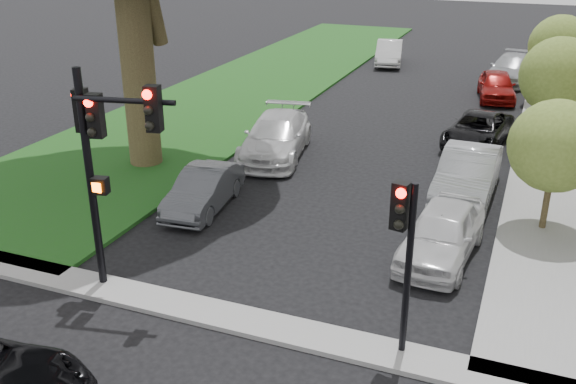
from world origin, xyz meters
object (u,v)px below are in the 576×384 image
at_px(car_parked_1, 468,175).
at_px(car_parked_6, 276,136).
at_px(small_tree_c, 560,46).
at_px(traffic_signal_secondary, 404,238).
at_px(traffic_signal_main, 102,143).
at_px(small_tree_a, 556,146).
at_px(car_parked_3, 497,86).
at_px(car_parked_5, 204,190).
at_px(car_parked_4, 511,69).
at_px(car_parked_0, 442,233).
at_px(car_parked_2, 478,130).
at_px(small_tree_b, 559,76).
at_px(car_parked_9, 389,53).

xyz_separation_m(car_parked_1, car_parked_6, (-7.32, 1.49, -0.02)).
relative_size(small_tree_c, traffic_signal_secondary, 1.13).
bearing_deg(traffic_signal_main, car_parked_6, 90.79).
bearing_deg(traffic_signal_secondary, car_parked_6, 123.99).
relative_size(small_tree_a, car_parked_6, 0.73).
relative_size(small_tree_a, car_parked_3, 0.92).
relative_size(car_parked_1, car_parked_5, 1.25).
bearing_deg(car_parked_4, small_tree_a, -75.50).
bearing_deg(traffic_signal_main, car_parked_1, 51.11).
distance_m(car_parked_0, car_parked_2, 10.08).
distance_m(car_parked_2, car_parked_3, 7.81).
bearing_deg(small_tree_a, car_parked_0, -132.75).
xyz_separation_m(small_tree_c, car_parked_3, (-2.63, 0.00, -2.17)).
bearing_deg(small_tree_a, small_tree_b, 90.00).
distance_m(car_parked_1, car_parked_3, 13.49).
height_order(small_tree_a, car_parked_4, small_tree_a).
relative_size(small_tree_a, traffic_signal_secondary, 1.02).
xyz_separation_m(car_parked_0, car_parked_5, (-7.40, 0.49, -0.09)).
bearing_deg(car_parked_6, car_parked_5, -102.50).
relative_size(car_parked_1, car_parked_9, 1.08).
distance_m(car_parked_5, car_parked_6, 5.40).
relative_size(car_parked_0, car_parked_4, 0.82).
bearing_deg(traffic_signal_secondary, car_parked_9, 103.61).
height_order(traffic_signal_main, traffic_signal_secondary, traffic_signal_main).
xyz_separation_m(car_parked_3, car_parked_4, (0.41, 4.26, 0.03)).
bearing_deg(small_tree_b, traffic_signal_secondary, -100.10).
bearing_deg(car_parked_2, traffic_signal_main, -106.96).
bearing_deg(small_tree_a, car_parked_1, 144.82).
height_order(small_tree_b, small_tree_c, small_tree_b).
height_order(car_parked_3, car_parked_4, car_parked_4).
height_order(small_tree_a, small_tree_c, small_tree_c).
distance_m(small_tree_c, car_parked_2, 8.56).
distance_m(small_tree_b, small_tree_c, 7.36).
distance_m(car_parked_0, car_parked_6, 9.31).
distance_m(traffic_signal_main, car_parked_4, 27.81).
bearing_deg(car_parked_1, small_tree_c, 81.14).
distance_m(car_parked_3, car_parked_9, 9.73).
height_order(traffic_signal_secondary, car_parked_9, traffic_signal_secondary).
bearing_deg(car_parked_0, car_parked_6, 145.69).
bearing_deg(small_tree_c, car_parked_0, -97.97).
bearing_deg(small_tree_b, car_parked_5, -134.63).
bearing_deg(car_parked_2, car_parked_9, 124.40).
distance_m(car_parked_1, car_parked_6, 7.47).
distance_m(car_parked_1, car_parked_5, 8.46).
relative_size(car_parked_3, car_parked_4, 0.81).
bearing_deg(car_parked_2, traffic_signal_secondary, -81.67).
bearing_deg(car_parked_6, car_parked_2, 20.17).
height_order(small_tree_c, car_parked_4, small_tree_c).
height_order(traffic_signal_main, car_parked_3, traffic_signal_main).
xyz_separation_m(small_tree_a, car_parked_9, (-9.73, 21.84, -1.86)).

